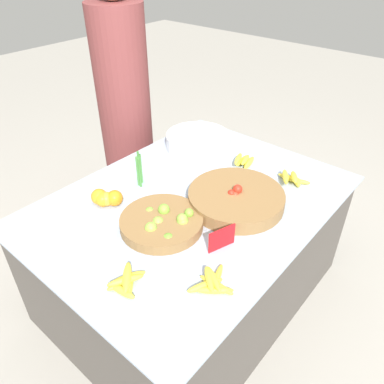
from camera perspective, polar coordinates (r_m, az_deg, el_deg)
name	(u,v)px	position (r m, az deg, el deg)	size (l,w,h in m)	color
ground_plane	(192,290)	(2.38, 0.00, -14.74)	(12.00, 12.00, 0.00)	#A39E93
market_table	(192,249)	(2.13, 0.00, -8.73)	(1.58, 1.19, 0.69)	#4C4742
lime_bowl	(162,222)	(1.73, -4.55, -4.59)	(0.39, 0.39, 0.09)	olive
tomato_basket	(236,198)	(1.87, 6.68, -0.97)	(0.48, 0.48, 0.11)	olive
orange_pile	(106,198)	(1.90, -12.97, -0.92)	(0.12, 0.15, 0.08)	orange
metal_bowl	(198,141)	(2.37, 0.90, 7.82)	(0.40, 0.40, 0.09)	silver
price_sign	(222,238)	(1.61, 4.57, -7.05)	(0.13, 0.05, 0.11)	red
veg_bundle	(139,169)	(2.01, -8.02, 3.43)	(0.06, 0.07, 0.18)	#4C8E42
banana_bunch_middle_left	(126,281)	(1.50, -10.04, -13.26)	(0.17, 0.14, 0.06)	yellow
banana_bunch_front_left	(244,161)	(2.21, 7.98, 4.71)	(0.18, 0.13, 0.06)	yellow
banana_bunch_back_center	(212,283)	(1.48, 3.12, -13.67)	(0.21, 0.16, 0.05)	yellow
banana_bunch_middle_right	(292,179)	(2.10, 15.05, 1.98)	(0.16, 0.18, 0.06)	yellow
vendor_person	(126,115)	(2.68, -10.10, 11.52)	(0.36, 0.36, 1.68)	brown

